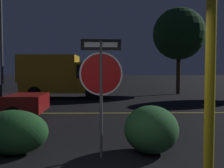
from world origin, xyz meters
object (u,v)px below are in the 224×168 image
Objects in this scene: hedge_bush_3 at (151,129)px; street_lamp at (1,26)px; hedge_bush_2 at (13,132)px; tree_0 at (179,34)px; yellow_pole_right at (210,105)px; stop_sign at (101,75)px; delivery_truck at (67,75)px.

street_lamp is (-7.89, 11.36, 4.28)m from hedge_bush_3.
hedge_bush_2 is at bearing -66.58° from street_lamp.
tree_0 is (12.63, 3.01, -0.05)m from street_lamp.
yellow_pole_right is 2.29× the size of hedge_bush_3.
yellow_pole_right reaches higher than hedge_bush_3.
stop_sign is at bearing -7.12° from hedge_bush_2.
stop_sign is 1.62× the size of hedge_bush_2.
street_lamp is (-4.94, 11.40, 4.32)m from hedge_bush_2.
tree_0 is at bearing 71.74° from hedge_bush_3.
stop_sign is 2.25m from hedge_bush_2.
hedge_bush_2 is at bearing 170.65° from stop_sign.
street_lamp is at bearing 113.42° from hedge_bush_2.
street_lamp is 1.22× the size of tree_0.
yellow_pole_right is at bearing -83.89° from hedge_bush_3.
stop_sign is 16.05m from tree_0.
hedge_bush_3 is 15.71m from tree_0.
hedge_bush_3 reaches higher than hedge_bush_2.
tree_0 reaches higher than stop_sign.
street_lamp is (-4.26, -0.23, 3.24)m from delivery_truck.
tree_0 is (7.69, 14.41, 4.28)m from hedge_bush_2.
delivery_truck is (-0.68, 11.63, 1.08)m from hedge_bush_2.
yellow_pole_right is at bearing -36.42° from hedge_bush_2.
street_lamp is at bearing 124.79° from hedge_bush_3.
tree_0 is (5.82, 14.64, 3.05)m from stop_sign.
delivery_truck is at bearing 3.06° from street_lamp.
stop_sign is 2.54m from yellow_pole_right.
hedge_bush_3 is (1.08, 0.28, -1.18)m from stop_sign.
delivery_truck is 0.89× the size of tree_0.
street_lamp is 12.99m from tree_0.
hedge_bush_2 is 13.15m from street_lamp.
hedge_bush_3 is 0.14× the size of street_lamp.
hedge_bush_3 is 12.19m from delivery_truck.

